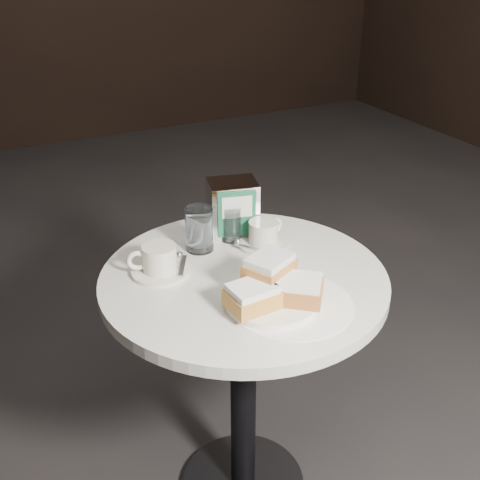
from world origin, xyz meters
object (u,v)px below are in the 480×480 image
object	(u,v)px
napkin_dispenser	(233,208)
cafe_table	(243,340)
beignet_plate	(273,290)
water_glass_right	(231,223)
coffee_cup_left	(159,262)
water_glass_left	(199,230)
coffee_cup_right	(264,235)

from	to	relation	value
napkin_dispenser	cafe_table	bearing A→B (deg)	-94.96
beignet_plate	water_glass_right	xyz separation A→B (m)	(0.06, 0.32, 0.01)
coffee_cup_left	water_glass_left	bearing A→B (deg)	39.43
coffee_cup_right	water_glass_left	world-z (taller)	water_glass_left
water_glass_right	napkin_dispenser	distance (m)	0.05
cafe_table	napkin_dispenser	xyz separation A→B (m)	(0.08, 0.21, 0.27)
cafe_table	beignet_plate	xyz separation A→B (m)	(-0.00, -0.14, 0.24)
coffee_cup_left	water_glass_left	xyz separation A→B (m)	(0.14, 0.07, 0.02)
cafe_table	coffee_cup_right	bearing A→B (deg)	43.89
beignet_plate	coffee_cup_right	world-z (taller)	beignet_plate
water_glass_left	napkin_dispenser	xyz separation A→B (m)	(0.12, 0.05, 0.02)
water_glass_right	coffee_cup_left	bearing A→B (deg)	-160.38
coffee_cup_right	water_glass_right	size ratio (longest dim) A/B	1.74
coffee_cup_left	water_glass_right	xyz separation A→B (m)	(0.23, 0.08, 0.02)
coffee_cup_right	coffee_cup_left	bearing A→B (deg)	162.01
water_glass_left	cafe_table	bearing A→B (deg)	-75.21
water_glass_left	water_glass_right	size ratio (longest dim) A/B	1.19
water_glass_left	beignet_plate	bearing A→B (deg)	-82.24
cafe_table	water_glass_right	world-z (taller)	water_glass_right
coffee_cup_left	coffee_cup_right	world-z (taller)	coffee_cup_left
water_glass_left	napkin_dispenser	world-z (taller)	napkin_dispenser
cafe_table	beignet_plate	world-z (taller)	beignet_plate
cafe_table	water_glass_left	size ratio (longest dim) A/B	6.39
beignet_plate	coffee_cup_left	distance (m)	0.30
cafe_table	napkin_dispenser	world-z (taller)	napkin_dispenser
water_glass_left	water_glass_right	distance (m)	0.10
water_glass_left	coffee_cup_left	bearing A→B (deg)	-153.49
coffee_cup_right	water_glass_left	bearing A→B (deg)	140.40
cafe_table	water_glass_right	distance (m)	0.31
coffee_cup_left	beignet_plate	bearing A→B (deg)	-40.73
cafe_table	beignet_plate	size ratio (longest dim) A/B	2.93
beignet_plate	napkin_dispenser	xyz separation A→B (m)	(0.08, 0.36, 0.04)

